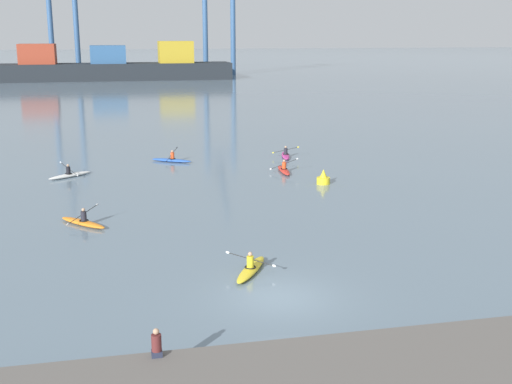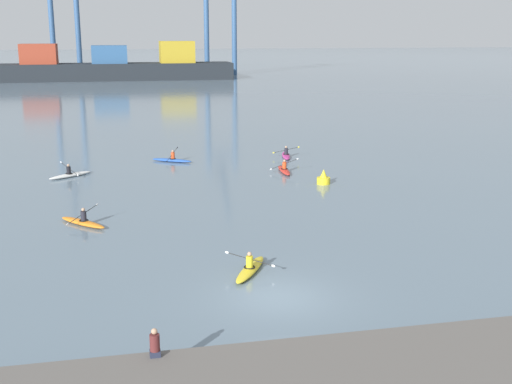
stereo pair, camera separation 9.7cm
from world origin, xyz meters
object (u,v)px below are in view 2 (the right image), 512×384
gantry_crane_west_mid (220,5)px  kayak_red (284,170)px  container_barge (111,67)px  channel_buoy (323,179)px  kayak_yellow (250,268)px  kayak_magenta (286,155)px  kayak_white (70,175)px  kayak_orange (83,222)px  gantry_crane_west (63,1)px  seated_onlooker (155,344)px  kayak_blue (172,160)px

gantry_crane_west_mid → kayak_red: bearing=-96.9°
container_barge → channel_buoy: container_barge is taller
gantry_crane_west_mid → channel_buoy: (-11.95, -116.86, -15.87)m
kayak_yellow → channel_buoy: bearing=61.8°
kayak_magenta → kayak_red: bearing=-106.1°
channel_buoy → kayak_white: bearing=160.8°
kayak_white → kayak_orange: kayak_white is taller
gantry_crane_west → container_barge: bearing=-50.3°
channel_buoy → seated_onlooker: bearing=-118.8°
container_barge → gantry_crane_west: size_ratio=1.50×
gantry_crane_west → gantry_crane_west_mid: size_ratio=1.03×
container_barge → channel_buoy: (14.06, -104.98, -2.42)m
container_barge → kayak_blue: size_ratio=16.33×
channel_buoy → kayak_white: 17.95m
kayak_red → kayak_yellow: kayak_red is taller
gantry_crane_west_mid → kayak_magenta: bearing=-96.4°
gantry_crane_west_mid → gantry_crane_west: bearing=-179.8°
container_barge → kayak_red: size_ratio=15.35×
container_barge → kayak_blue: bearing=-87.2°
gantry_crane_west_mid → channel_buoy: bearing=-95.8°
gantry_crane_west_mid → kayak_magenta: (-11.94, -106.86, -16.06)m
kayak_blue → kayak_magenta: kayak_blue is taller
kayak_orange → kayak_blue: bearing=69.4°
gantry_crane_west_mid → kayak_yellow: bearing=-98.7°
kayak_white → kayak_magenta: bearing=13.6°
kayak_magenta → kayak_orange: 22.74m
gantry_crane_west_mid → kayak_orange: bearing=-102.6°
kayak_yellow → kayak_white: bearing=112.2°
kayak_magenta → kayak_white: kayak_white is taller
gantry_crane_west → seated_onlooker: 141.31m
gantry_crane_west_mid → kayak_white: bearing=-104.6°
gantry_crane_west_mid → kayak_magenta: 108.72m
seated_onlooker → kayak_yellow: bearing=60.1°
kayak_orange → kayak_white: bearing=96.3°
channel_buoy → kayak_red: bearing=110.7°
container_barge → kayak_white: container_barge is taller
gantry_crane_west_mid → kayak_yellow: gantry_crane_west_mid is taller
container_barge → kayak_yellow: 120.55m
container_barge → seated_onlooker: 128.25m
gantry_crane_west_mid → kayak_blue: bearing=-101.3°
gantry_crane_west → kayak_white: size_ratio=11.41×
gantry_crane_west → kayak_blue: 109.05m
kayak_blue → channel_buoy: bearing=-46.7°
gantry_crane_west → kayak_orange: 124.72m
gantry_crane_west_mid → kayak_red: size_ratio=9.91×
kayak_blue → kayak_white: 8.61m
kayak_blue → seated_onlooker: bearing=-95.9°
kayak_red → gantry_crane_west_mid: bearing=83.1°
kayak_red → container_barge: bearing=97.0°
kayak_yellow → kayak_orange: kayak_orange is taller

